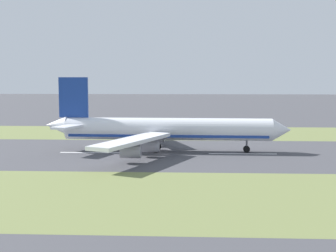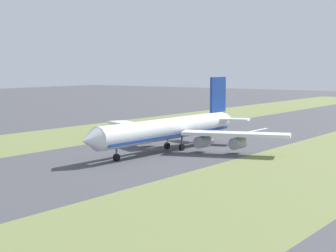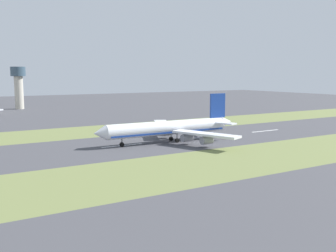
# 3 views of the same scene
# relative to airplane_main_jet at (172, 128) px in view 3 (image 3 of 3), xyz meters

# --- Properties ---
(ground_plane) EXTENTS (800.00, 800.00, 0.00)m
(ground_plane) POSITION_rel_airplane_main_jet_xyz_m (2.95, -0.83, -6.02)
(ground_plane) COLOR #424247
(grass_median_west) EXTENTS (40.00, 600.00, 0.01)m
(grass_median_west) POSITION_rel_airplane_main_jet_xyz_m (-42.05, -0.83, -6.02)
(grass_median_west) COLOR olive
(grass_median_west) RESTS_ON ground
(grass_median_east) EXTENTS (40.00, 600.00, 0.01)m
(grass_median_east) POSITION_rel_airplane_main_jet_xyz_m (47.95, -0.83, -6.02)
(grass_median_east) COLOR olive
(grass_median_east) RESTS_ON ground
(centreline_dash_near) EXTENTS (1.20, 18.00, 0.01)m
(centreline_dash_near) POSITION_rel_airplane_main_jet_xyz_m (2.95, -58.10, -6.01)
(centreline_dash_near) COLOR silver
(centreline_dash_near) RESTS_ON ground
(centreline_dash_mid) EXTENTS (1.20, 18.00, 0.01)m
(centreline_dash_mid) POSITION_rel_airplane_main_jet_xyz_m (2.95, -18.10, -6.01)
(centreline_dash_mid) COLOR silver
(centreline_dash_mid) RESTS_ON ground
(centreline_dash_far) EXTENTS (1.20, 18.00, 0.01)m
(centreline_dash_far) POSITION_rel_airplane_main_jet_xyz_m (2.95, 21.90, -6.01)
(centreline_dash_far) COLOR silver
(centreline_dash_far) RESTS_ON ground
(airplane_main_jet) EXTENTS (64.11, 67.12, 20.20)m
(airplane_main_jet) POSITION_rel_airplane_main_jet_xyz_m (0.00, 0.00, 0.00)
(airplane_main_jet) COLOR silver
(airplane_main_jet) RESTS_ON ground
(control_tower) EXTENTS (12.00, 12.00, 34.85)m
(control_tower) POSITION_rel_airplane_main_jet_xyz_m (201.15, 25.20, 15.47)
(control_tower) COLOR #B2AD9E
(control_tower) RESTS_ON ground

